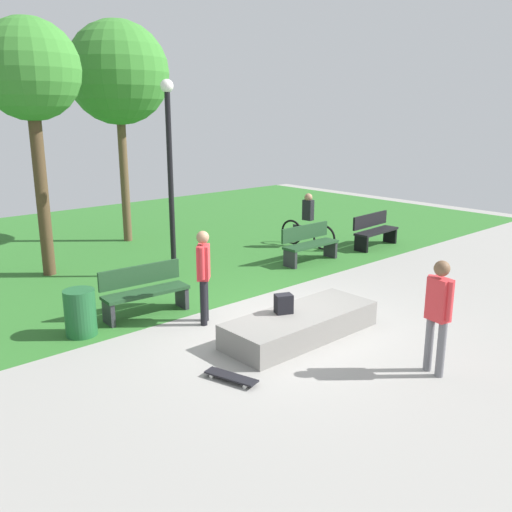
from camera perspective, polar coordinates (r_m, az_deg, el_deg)
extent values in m
plane|color=gray|center=(9.58, 2.93, -7.57)|extent=(28.00, 28.00, 0.00)
cube|color=#2D6B28|center=(15.83, -17.36, 0.80)|extent=(26.60, 12.39, 0.01)
cube|color=gray|center=(9.23, 4.68, -7.10)|extent=(2.78, 1.04, 0.42)
cube|color=black|center=(9.06, 2.89, -4.98)|extent=(0.34, 0.29, 0.32)
cylinder|color=slate|center=(8.22, 18.68, -9.20)|extent=(0.12, 0.12, 0.81)
cylinder|color=slate|center=(8.35, 17.54, -8.72)|extent=(0.12, 0.12, 0.81)
cube|color=red|center=(8.03, 18.51, -4.29)|extent=(0.26, 0.35, 0.61)
cylinder|color=red|center=(7.92, 19.44, -4.45)|extent=(0.09, 0.09, 0.56)
cylinder|color=red|center=(8.13, 17.63, -3.81)|extent=(0.09, 0.09, 0.56)
sphere|color=brown|center=(7.91, 18.77, -1.24)|extent=(0.22, 0.22, 0.22)
cylinder|color=black|center=(9.64, -5.48, -4.90)|extent=(0.12, 0.12, 0.81)
cylinder|color=black|center=(9.84, -5.31, -4.47)|extent=(0.12, 0.12, 0.81)
cube|color=red|center=(9.53, -5.50, -0.65)|extent=(0.37, 0.37, 0.61)
cylinder|color=red|center=(9.36, -5.63, -0.78)|extent=(0.09, 0.09, 0.56)
cylinder|color=red|center=(9.68, -5.37, -0.25)|extent=(0.09, 0.09, 0.56)
sphere|color=#9E7556|center=(9.42, -5.56, 1.95)|extent=(0.22, 0.22, 0.22)
cube|color=black|center=(7.82, -2.60, -12.40)|extent=(0.42, 0.82, 0.02)
cylinder|color=silver|center=(7.93, -4.65, -12.37)|extent=(0.04, 0.06, 0.06)
cylinder|color=silver|center=(8.04, -3.95, -11.94)|extent=(0.04, 0.06, 0.06)
cylinder|color=silver|center=(7.64, -1.17, -13.42)|extent=(0.04, 0.06, 0.06)
cylinder|color=silver|center=(7.76, -0.51, -12.95)|extent=(0.04, 0.06, 0.06)
cube|color=teal|center=(10.81, 9.68, -4.74)|extent=(0.66, 0.75, 0.02)
cylinder|color=silver|center=(10.58, 10.41, -5.44)|extent=(0.06, 0.06, 0.06)
cylinder|color=silver|center=(10.55, 9.56, -5.47)|extent=(0.06, 0.06, 0.06)
cylinder|color=silver|center=(11.10, 9.77, -4.45)|extent=(0.06, 0.06, 0.06)
cylinder|color=silver|center=(11.06, 8.96, -4.47)|extent=(0.06, 0.06, 0.06)
cube|color=black|center=(15.49, 12.42, 2.53)|extent=(1.63, 0.56, 0.06)
cube|color=black|center=(15.55, 11.79, 3.66)|extent=(1.60, 0.18, 0.36)
cube|color=black|center=(16.16, 13.76, 2.13)|extent=(0.11, 0.40, 0.45)
cube|color=black|center=(14.93, 10.88, 1.27)|extent=(0.11, 0.40, 0.45)
cube|color=#1E4223|center=(10.21, -11.34, -3.73)|extent=(1.63, 0.56, 0.06)
cube|color=#1E4223|center=(10.32, -11.97, -1.94)|extent=(1.60, 0.18, 0.36)
cube|color=#2D2D33|center=(10.60, -7.71, -4.15)|extent=(0.11, 0.40, 0.45)
cube|color=#2D2D33|center=(10.01, -15.07, -5.71)|extent=(0.11, 0.40, 0.45)
cube|color=#1E4223|center=(13.66, 5.76, 1.18)|extent=(1.60, 0.44, 0.06)
cube|color=#1E4223|center=(13.74, 5.12, 2.48)|extent=(1.60, 0.06, 0.36)
cube|color=#2D2D33|center=(14.25, 7.74, 0.76)|extent=(0.08, 0.40, 0.45)
cube|color=#2D2D33|center=(13.19, 3.57, -0.26)|extent=(0.08, 0.40, 0.45)
cylinder|color=#4C3823|center=(13.16, -21.38, 6.30)|extent=(0.28, 0.28, 3.86)
sphere|color=#387F2D|center=(13.08, -22.48, 17.49)|extent=(2.13, 2.13, 2.13)
cylinder|color=brown|center=(16.12, -13.54, 8.22)|extent=(0.24, 0.24, 3.83)
sphere|color=#387F2D|center=(16.06, -14.15, 17.98)|extent=(2.76, 2.76, 2.76)
cylinder|color=black|center=(12.27, -8.84, 7.03)|extent=(0.12, 0.12, 4.05)
sphere|color=silver|center=(12.18, -9.25, 17.07)|extent=(0.28, 0.28, 0.28)
cylinder|color=#1E592D|center=(9.63, -17.80, -5.64)|extent=(0.52, 0.52, 0.79)
torus|color=black|center=(15.60, 3.73, 2.48)|extent=(0.15, 0.72, 0.72)
torus|color=black|center=(14.98, 7.09, 1.89)|extent=(0.15, 0.72, 0.72)
cube|color=black|center=(15.24, 5.39, 2.93)|extent=(0.17, 0.99, 0.08)
cube|color=black|center=(15.15, 5.44, 4.78)|extent=(0.22, 0.30, 0.56)
sphere|color=#9E7556|center=(15.09, 5.47, 6.09)|extent=(0.22, 0.22, 0.22)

